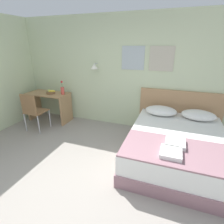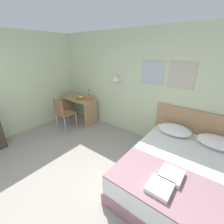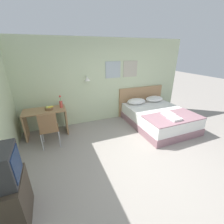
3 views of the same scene
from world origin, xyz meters
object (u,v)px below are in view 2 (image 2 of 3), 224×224
Objects in this scene: fruit_bowl at (80,98)px; throw_blanket at (171,186)px; headboard at (196,134)px; desk at (79,105)px; desk_chair at (62,112)px; folded_towel_mid_bed at (160,187)px; flower_vase at (89,97)px; folded_towel_near_foot at (171,175)px; pillow_right at (217,142)px; bed at (180,174)px; pillow_left at (175,130)px.

throw_blanket is at bearing -22.08° from fruit_bowl.
desk is (-3.32, -0.36, 0.01)m from headboard.
desk_chair is (0.07, -0.68, 0.02)m from desk.
flower_vase is (-2.77, 1.51, 0.30)m from folded_towel_mid_bed.
desk_chair is at bearing 168.60° from throw_blanket.
folded_towel_near_foot is at bearing -20.06° from fruit_bowl.
flower_vase reaches higher than folded_towel_mid_bed.
folded_towel_mid_bed is (-0.05, -0.29, 0.00)m from folded_towel_near_foot.
folded_towel_mid_bed is 0.87× the size of flower_vase.
headboard is 2.91m from flower_vase.
flower_vase reaches higher than desk.
folded_towel_near_foot is 0.30m from folded_towel_mid_bed.
headboard is at bearing 88.26° from folded_towel_near_foot.
throw_blanket is (-0.37, -1.38, -0.08)m from pillow_right.
folded_towel_mid_bed is 3.55m from desk.
desk_chair is 0.87m from flower_vase.
pillow_right is (0.37, 0.77, 0.37)m from bed.
bed is 1.18× the size of headboard.
folded_towel_near_foot and folded_towel_mid_bed have the same top height.
desk is at bearing -179.04° from pillow_left.
desk_chair reaches higher than pillow_right.
bed is at bearing -90.00° from headboard.
fruit_bowl is at bearing -15.20° from desk.
throw_blanket is 3.19m from flower_vase.
headboard is at bearing 6.10° from desk.
folded_towel_mid_bed is at bearing -14.27° from desk_chair.
bed is 3.13× the size of pillow_right.
folded_towel_mid_bed is at bearing -97.30° from bed.
desk_chair is (-3.20, 0.51, -0.04)m from folded_towel_near_foot.
headboard is 5.69× the size of folded_towel_near_foot.
headboard is 1.84m from folded_towel_mid_bed.
folded_towel_mid_bed is (-0.10, -0.76, 0.33)m from bed.
bed is 0.57m from folded_towel_near_foot.
fruit_bowl is at bearing 159.94° from folded_towel_near_foot.
folded_towel_near_foot is at bearing -91.74° from headboard.
folded_towel_near_foot is at bearing -108.85° from pillow_right.
throw_blanket is 3.58m from desk.
throw_blanket is at bearing -72.29° from folded_towel_near_foot.
throw_blanket is (0.00, -1.69, 0.03)m from headboard.
bed is 3.31m from fruit_bowl.
pillow_left is 0.71× the size of desk_chair.
folded_towel_near_foot is (-0.05, 0.15, 0.04)m from throw_blanket.
folded_towel_near_foot is 0.33× the size of desk_chair.
bed is 3.03m from flower_vase.
bed is 1.30× the size of throw_blanket.
flower_vase is at bearing 10.93° from fruit_bowl.
folded_towel_near_foot is 0.28× the size of desk.
fruit_bowl is (-3.19, 1.30, 0.26)m from throw_blanket.
fruit_bowl is (0.05, 0.64, 0.26)m from desk_chair.
throw_blanket is at bearing -74.82° from pillow_left.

